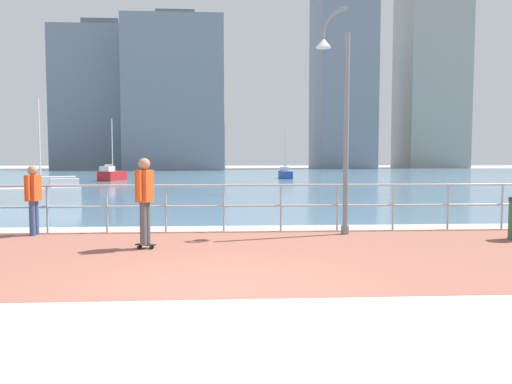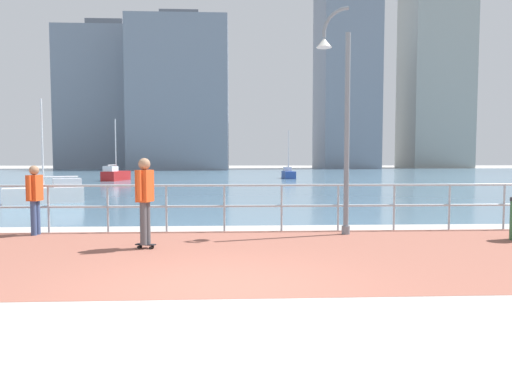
{
  "view_description": "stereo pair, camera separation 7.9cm",
  "coord_description": "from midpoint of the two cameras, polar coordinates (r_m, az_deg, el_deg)",
  "views": [
    {
      "loc": [
        0.12,
        -6.39,
        1.73
      ],
      "look_at": [
        0.67,
        3.12,
        1.1
      ],
      "focal_mm": 33.54,
      "sensor_mm": 36.0,
      "label": 1
    },
    {
      "loc": [
        0.2,
        -6.39,
        1.73
      ],
      "look_at": [
        0.67,
        3.12,
        1.1
      ],
      "focal_mm": 33.54,
      "sensor_mm": 36.0,
      "label": 2
    }
  ],
  "objects": [
    {
      "name": "sailboat_yellow",
      "position": [
        45.68,
        3.94,
        2.17
      ],
      "size": [
        1.03,
        3.25,
        4.55
      ],
      "color": "#284799",
      "rests_on": "ground"
    },
    {
      "name": "tower_brick",
      "position": [
        105.42,
        10.67,
        13.4
      ],
      "size": [
        11.43,
        15.16,
        40.48
      ],
      "color": "slate",
      "rests_on": "ground"
    },
    {
      "name": "brick_paving",
      "position": [
        8.9,
        -3.84,
        -7.41
      ],
      "size": [
        28.0,
        5.73,
        0.01
      ],
      "primitive_type": "cube",
      "color": "#935647",
      "rests_on": "ground"
    },
    {
      "name": "tower_beige",
      "position": [
        91.64,
        -8.86,
        11.08
      ],
      "size": [
        17.37,
        16.9,
        28.47
      ],
      "color": "slate",
      "rests_on": "ground"
    },
    {
      "name": "waterfront_railing",
      "position": [
        11.63,
        -3.61,
        -0.83
      ],
      "size": [
        25.25,
        0.06,
        1.15
      ],
      "color": "#9EADB7",
      "rests_on": "ground"
    },
    {
      "name": "sailboat_navy",
      "position": [
        21.02,
        -23.6,
        -0.15
      ],
      "size": [
        3.09,
        2.07,
        4.18
      ],
      "color": "white",
      "rests_on": "ground"
    },
    {
      "name": "ground",
      "position": [
        46.42,
        -3.01,
        1.66
      ],
      "size": [
        220.0,
        220.0,
        0.0
      ],
      "primitive_type": "plane",
      "color": "#ADAAA5"
    },
    {
      "name": "skateboarder",
      "position": [
        9.55,
        -12.9,
        -0.26
      ],
      "size": [
        0.41,
        0.55,
        1.78
      ],
      "color": "black",
      "rests_on": "ground"
    },
    {
      "name": "bystander",
      "position": [
        12.15,
        -24.72,
        -0.26
      ],
      "size": [
        0.28,
        0.56,
        1.62
      ],
      "color": "#384C7A",
      "rests_on": "ground"
    },
    {
      "name": "tower_slate",
      "position": [
        118.39,
        20.57,
        12.61
      ],
      "size": [
        13.39,
        12.91,
        42.35
      ],
      "color": "#939993",
      "rests_on": "ground"
    },
    {
      "name": "sailboat_white",
      "position": [
        42.53,
        -16.36,
        1.99
      ],
      "size": [
        1.74,
        3.87,
        5.24
      ],
      "color": "#B21E1E",
      "rests_on": "ground"
    },
    {
      "name": "lamppost",
      "position": [
        11.37,
        10.18,
        9.62
      ],
      "size": [
        0.81,
        0.39,
        5.24
      ],
      "color": "slate",
      "rests_on": "ground"
    },
    {
      "name": "harbor_water",
      "position": [
        56.62,
        -2.98,
        2.05
      ],
      "size": [
        180.0,
        88.0,
        0.0
      ],
      "primitive_type": "cube",
      "color": "slate",
      "rests_on": "ground"
    },
    {
      "name": "tower_glass",
      "position": [
        102.13,
        -17.19,
        10.41
      ],
      "size": [
        17.91,
        12.62,
        29.21
      ],
      "color": "slate",
      "rests_on": "ground"
    }
  ]
}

